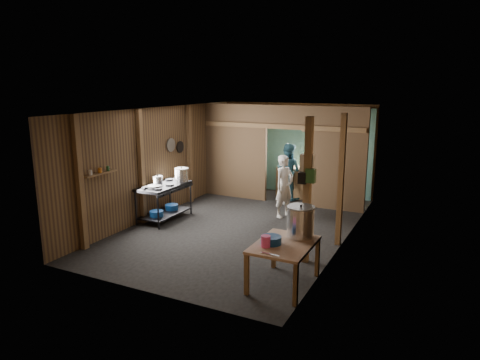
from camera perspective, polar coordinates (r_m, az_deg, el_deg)
The scene contains 41 objects.
floor at distance 9.74m, azimuth 0.52°, elevation -6.10°, with size 4.50×7.00×0.00m, color #2A2A2A.
ceiling at distance 9.23m, azimuth 0.56°, elevation 9.37°, with size 4.50×7.00×0.00m, color #292726.
wall_back at distance 12.60m, azimuth 7.49°, elevation 4.21°, with size 4.50×0.00×2.60m, color brown.
wall_front at distance 6.51m, azimuth -12.99°, elevation -4.00°, with size 4.50×0.00×2.60m, color brown.
wall_left at distance 10.55m, azimuth -10.54°, elevation 2.46°, with size 0.00×7.00×2.60m, color brown.
wall_right at distance 8.68m, azimuth 14.04°, elevation 0.10°, with size 0.00×7.00×2.60m, color brown.
partition_left at distance 11.92m, azimuth -0.61°, elevation 3.83°, with size 1.85×0.10×2.60m, color brown.
partition_right at distance 10.94m, azimuth 13.09°, elevation 2.70°, with size 1.35×0.10×2.60m, color brown.
partition_header at distance 11.18m, azimuth 6.68°, elevation 8.32°, with size 1.30×0.10×0.60m, color brown.
turquoise_panel at distance 12.55m, azimuth 7.39°, elevation 3.94°, with size 4.40×0.06×2.50m, color #5C9F9C.
back_counter at distance 12.15m, azimuth 7.87°, elevation -0.32°, with size 1.20×0.50×0.85m, color brown.
wall_clock at distance 12.35m, azimuth 8.52°, elevation 6.81°, with size 0.20×0.20×0.03m, color beige.
post_left_a at distance 8.61m, azimuth -20.52°, elevation -0.44°, with size 0.10×0.12×2.60m, color brown.
post_left_b at distance 9.89m, azimuth -12.98°, elevation 1.67°, with size 0.10×0.12×2.60m, color brown.
post_left_c at distance 11.48m, azimuth -6.69°, elevation 3.41°, with size 0.10×0.12×2.60m, color brown.
post_right at distance 8.51m, azimuth 13.29°, elevation -0.11°, with size 0.10×0.12×2.60m, color brown.
post_free at distance 7.55m, azimuth 8.93°, elevation -1.53°, with size 0.12×0.12×2.60m, color brown.
cross_beam at distance 11.25m, azimuth 5.35°, elevation 7.10°, with size 4.40×0.12×0.12m, color brown.
pan_lid_big at distance 10.79m, azimuth -9.18°, elevation 4.62°, with size 0.34×0.34×0.03m, color slate.
pan_lid_small at distance 11.13m, azimuth -7.97°, elevation 4.38°, with size 0.30×0.30×0.03m, color black.
wall_shelf at distance 8.91m, azimuth -18.12°, elevation 0.82°, with size 0.14×0.80×0.03m, color brown.
jar_white at distance 8.72m, azimuth -19.28°, elevation 0.93°, with size 0.07×0.07×0.10m, color beige.
jar_yellow at distance 8.89m, azimuth -18.14°, elevation 1.23°, with size 0.08×0.08×0.10m, color #BA671A.
jar_green at distance 9.05m, azimuth -17.18°, elevation 1.48°, with size 0.06×0.06×0.10m, color #245023.
bag_white at distance 7.54m, azimuth 8.88°, elevation 2.19°, with size 0.22×0.15×0.32m, color beige.
bag_green at distance 7.41m, azimuth 9.39°, elevation 0.56°, with size 0.16×0.12×0.24m, color #245023.
bag_black at distance 7.44m, azimuth 8.30°, elevation 0.26°, with size 0.14×0.10×0.20m, color black.
gas_range at distance 10.22m, azimuth -10.01°, elevation -2.91°, with size 0.73×1.43×0.84m, color black, non-canonical shape.
prep_table at distance 6.93m, azimuth 5.84°, elevation -11.09°, with size 0.86×1.18×0.70m, color tan, non-canonical shape.
stove_pot_large at distance 10.38m, azimuth -7.77°, elevation 0.66°, with size 0.33×0.33×0.34m, color silver, non-canonical shape.
stove_pot_med at distance 10.20m, azimuth -10.89°, elevation -0.04°, with size 0.23×0.23×0.21m, color silver, non-canonical shape.
frying_pan at distance 9.84m, azimuth -11.32°, elevation -0.87°, with size 0.32×0.54×0.07m, color slate, non-canonical shape.
blue_tub_front at distance 10.03m, azimuth -11.05°, elevation -4.40°, with size 0.31×0.31×0.13m, color navy.
blue_tub_back at distance 10.49m, azimuth -9.07°, elevation -3.57°, with size 0.32×0.32×0.13m, color navy.
stock_pot at distance 7.04m, azimuth 8.05°, elevation -5.57°, with size 0.46×0.46×0.53m, color silver, non-canonical shape.
wash_basin at distance 6.74m, azimuth 4.15°, elevation -7.97°, with size 0.32×0.32×0.12m, color navy.
pink_bucket at distance 6.61m, azimuth 3.45°, elevation -8.14°, with size 0.15×0.15×0.18m, color #FD4C9D.
knife at distance 6.36m, azimuth 4.01°, elevation -9.81°, with size 0.30×0.04×0.01m, color silver.
yellow_tub at distance 11.94m, azimuth 9.61°, elevation 1.91°, with size 0.32×0.32×0.18m, color #BA671A.
cook at distance 10.25m, azimuth 5.91°, elevation -0.84°, with size 0.55×0.36×1.50m, color silver.
worker_back at distance 11.87m, azimuth 6.43°, elevation 1.15°, with size 0.76×0.59×1.55m, color #2A5C72.
Camera 1 is at (4.00, -8.30, 3.13)m, focal length 32.07 mm.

